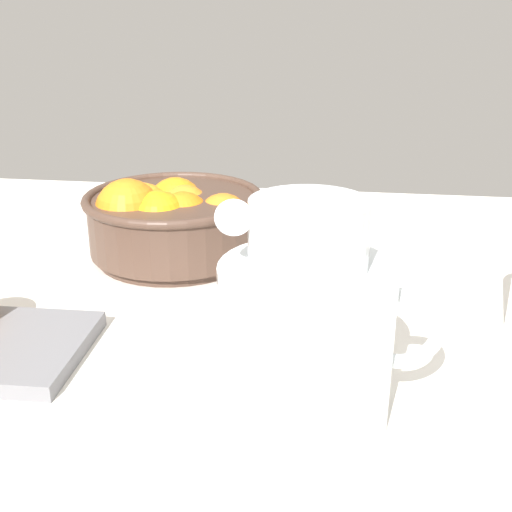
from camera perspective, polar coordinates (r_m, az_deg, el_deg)
The scene contains 3 objects.
ground_plane at distance 78.00cm, azimuth -0.67°, elevation -4.05°, with size 136.82×90.42×3.00cm, color silver.
fruit_bowl at distance 86.42cm, azimuth -7.55°, elevation 3.26°, with size 23.81×23.81×11.37cm.
juice_pitcher at distance 51.78cm, azimuth 4.48°, elevation -7.59°, with size 18.41×13.90×19.46cm.
Camera 1 is at (10.46, -69.47, 32.39)cm, focal length 44.98 mm.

